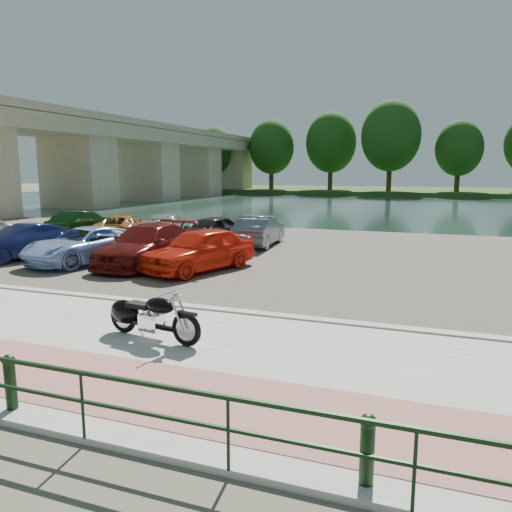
{
  "coord_description": "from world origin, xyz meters",
  "views": [
    {
      "loc": [
        4.09,
        -8.74,
        3.46
      ],
      "look_at": [
        -0.68,
        4.15,
        1.1
      ],
      "focal_mm": 35.0,
      "sensor_mm": 36.0,
      "label": 1
    }
  ],
  "objects": [
    {
      "name": "bollards",
      "position": [
        -1.67,
        -3.7,
        0.54
      ],
      "size": [
        10.68,
        0.18,
        0.81
      ],
      "color": "black",
      "rests_on": "promenade"
    },
    {
      "name": "railing",
      "position": [
        0.0,
        -4.0,
        0.79
      ],
      "size": [
        24.04,
        0.05,
        0.9
      ],
      "color": "black",
      "rests_on": "promenade"
    },
    {
      "name": "river",
      "position": [
        0.0,
        40.0,
        0.0
      ],
      "size": [
        120.0,
        40.0,
        0.0
      ],
      "primitive_type": "cube",
      "color": "#182C28",
      "rests_on": "ground"
    },
    {
      "name": "motorcycle",
      "position": [
        -1.41,
        -0.37,
        0.56
      ],
      "size": [
        2.32,
        0.81,
        1.05
      ],
      "rotation": [
        0.0,
        0.0,
        -0.17
      ],
      "color": "black",
      "rests_on": "promenade"
    },
    {
      "name": "car_3",
      "position": [
        -5.91,
        6.79,
        0.77
      ],
      "size": [
        2.08,
        5.06,
        1.47
      ],
      "primitive_type": "imported",
      "rotation": [
        0.0,
        0.0,
        0.01
      ],
      "color": "#570E0C",
      "rests_on": "parking_lot"
    },
    {
      "name": "car_2",
      "position": [
        -8.36,
        6.39,
        0.7
      ],
      "size": [
        3.24,
        5.15,
        1.33
      ],
      "primitive_type": "imported",
      "rotation": [
        0.0,
        0.0,
        -0.23
      ],
      "color": "#A0B9EA",
      "rests_on": "parking_lot"
    },
    {
      "name": "car_4",
      "position": [
        -3.61,
        6.47,
        0.79
      ],
      "size": [
        3.06,
        4.72,
        1.49
      ],
      "primitive_type": "imported",
      "rotation": [
        0.0,
        0.0,
        -0.32
      ],
      "color": "red",
      "rests_on": "parking_lot"
    },
    {
      "name": "promenade",
      "position": [
        0.0,
        -1.0,
        0.05
      ],
      "size": [
        60.0,
        6.0,
        0.1
      ],
      "primitive_type": "cube",
      "color": "#9D9A94",
      "rests_on": "ground"
    },
    {
      "name": "car_9",
      "position": [
        -3.67,
        12.68,
        0.74
      ],
      "size": [
        1.81,
        4.34,
        1.39
      ],
      "primitive_type": "imported",
      "rotation": [
        0.0,
        0.0,
        3.22
      ],
      "color": "#575C68",
      "rests_on": "parking_lot"
    },
    {
      "name": "bridge",
      "position": [
        -28.0,
        41.02,
        5.52
      ],
      "size": [
        7.0,
        56.0,
        8.55
      ],
      "color": "tan",
      "rests_on": "ground"
    },
    {
      "name": "far_bank",
      "position": [
        0.0,
        72.0,
        0.3
      ],
      "size": [
        120.0,
        24.0,
        0.6
      ],
      "primitive_type": "cube",
      "color": "#244418",
      "rests_on": "ground"
    },
    {
      "name": "car_6",
      "position": [
        -10.83,
        12.45,
        0.66
      ],
      "size": [
        3.26,
        4.89,
        1.25
      ],
      "primitive_type": "imported",
      "rotation": [
        0.0,
        0.0,
        3.43
      ],
      "color": "#A66926",
      "rests_on": "parking_lot"
    },
    {
      "name": "car_5",
      "position": [
        -13.44,
        12.39,
        0.72
      ],
      "size": [
        1.74,
        4.2,
        1.35
      ],
      "primitive_type": "imported",
      "rotation": [
        0.0,
        0.0,
        3.22
      ],
      "color": "black",
      "rests_on": "parking_lot"
    },
    {
      "name": "car_1",
      "position": [
        -11.13,
        6.17,
        0.71
      ],
      "size": [
        2.59,
        4.33,
        1.35
      ],
      "primitive_type": "imported",
      "rotation": [
        0.0,
        0.0,
        -0.31
      ],
      "color": "#161C46",
      "rests_on": "parking_lot"
    },
    {
      "name": "kerb",
      "position": [
        0.0,
        2.0,
        0.07
      ],
      "size": [
        60.0,
        0.3,
        0.14
      ],
      "primitive_type": "cube",
      "color": "#9D9A94",
      "rests_on": "ground"
    },
    {
      "name": "pink_path",
      "position": [
        0.0,
        -2.5,
        0.1
      ],
      "size": [
        60.0,
        2.0,
        0.01
      ],
      "primitive_type": "cube",
      "color": "#975C55",
      "rests_on": "promenade"
    },
    {
      "name": "far_trees",
      "position": [
        4.36,
        65.79,
        7.49
      ],
      "size": [
        70.25,
        10.68,
        12.52
      ],
      "color": "#382914",
      "rests_on": "far_bank"
    },
    {
      "name": "parking_lot",
      "position": [
        0.0,
        11.0,
        0.02
      ],
      "size": [
        60.0,
        18.0,
        0.04
      ],
      "primitive_type": "cube",
      "color": "#443F37",
      "rests_on": "ground"
    },
    {
      "name": "ground",
      "position": [
        0.0,
        0.0,
        0.0
      ],
      "size": [
        200.0,
        200.0,
        0.0
      ],
      "primitive_type": "plane",
      "color": "#595447",
      "rests_on": "ground"
    },
    {
      "name": "car_7",
      "position": [
        -8.62,
        12.78,
        0.71
      ],
      "size": [
        3.32,
        4.97,
        1.34
      ],
      "primitive_type": "imported",
      "rotation": [
        0.0,
        0.0,
        3.49
      ],
      "color": "gray",
      "rests_on": "parking_lot"
    },
    {
      "name": "car_8",
      "position": [
        -5.86,
        12.88,
        0.7
      ],
      "size": [
        2.28,
        4.12,
        1.33
      ],
      "primitive_type": "imported",
      "rotation": [
        0.0,
        0.0,
        2.95
      ],
      "color": "black",
      "rests_on": "parking_lot"
    }
  ]
}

